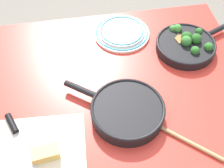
# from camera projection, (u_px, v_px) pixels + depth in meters

# --- Properties ---
(ground_plane) EXTENTS (14.00, 14.00, 0.00)m
(ground_plane) POSITION_uv_depth(u_px,v_px,m) (112.00, 165.00, 1.81)
(ground_plane) COLOR slate
(dining_table_red) EXTENTS (1.13, 0.91, 0.73)m
(dining_table_red) POSITION_uv_depth(u_px,v_px,m) (112.00, 99.00, 1.31)
(dining_table_red) COLOR red
(dining_table_red) RESTS_ON ground_plane
(skillet_broccoli) EXTENTS (0.38, 0.26, 0.08)m
(skillet_broccoli) POSITION_uv_depth(u_px,v_px,m) (187.00, 44.00, 1.36)
(skillet_broccoli) COLOR black
(skillet_broccoli) RESTS_ON dining_table_red
(skillet_eggs) EXTENTS (0.36, 0.31, 0.06)m
(skillet_eggs) POSITION_uv_depth(u_px,v_px,m) (127.00, 111.00, 1.14)
(skillet_eggs) COLOR black
(skillet_eggs) RESTS_ON dining_table_red
(wooden_spoon) EXTENTS (0.29, 0.27, 0.02)m
(wooden_spoon) POSITION_uv_depth(u_px,v_px,m) (164.00, 129.00, 1.11)
(wooden_spoon) COLOR tan
(wooden_spoon) RESTS_ON dining_table_red
(parchment_sheet) EXTENTS (0.41, 0.25, 0.00)m
(parchment_sheet) POSITION_uv_depth(u_px,v_px,m) (29.00, 145.00, 1.08)
(parchment_sheet) COLOR beige
(parchment_sheet) RESTS_ON dining_table_red
(grater_knife) EXTENTS (0.12, 0.24, 0.02)m
(grater_knife) POSITION_uv_depth(u_px,v_px,m) (16.00, 133.00, 1.10)
(grater_knife) COLOR silver
(grater_knife) RESTS_ON dining_table_red
(cheese_block) EXTENTS (0.10, 0.06, 0.04)m
(cheese_block) POSITION_uv_depth(u_px,v_px,m) (45.00, 153.00, 1.04)
(cheese_block) COLOR #EACC66
(cheese_block) RESTS_ON dining_table_red
(dinner_plate_stack) EXTENTS (0.25, 0.25, 0.03)m
(dinner_plate_stack) POSITION_uv_depth(u_px,v_px,m) (122.00, 32.00, 1.43)
(dinner_plate_stack) COLOR silver
(dinner_plate_stack) RESTS_ON dining_table_red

